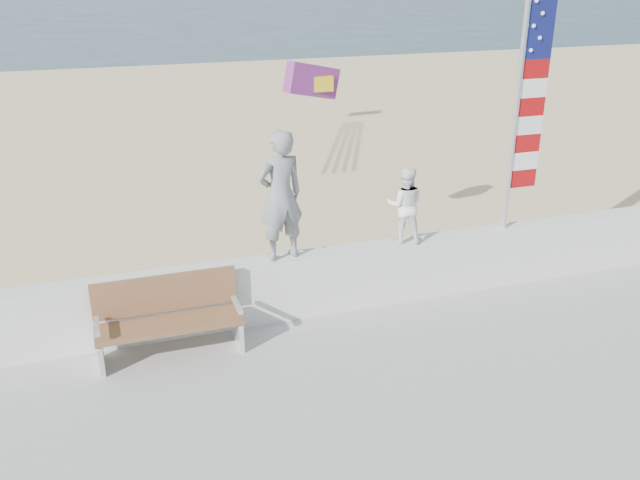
{
  "coord_description": "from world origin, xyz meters",
  "views": [
    {
      "loc": [
        -2.47,
        -6.15,
        4.79
      ],
      "look_at": [
        0.2,
        1.8,
        1.35
      ],
      "focal_mm": 38.0,
      "sensor_mm": 36.0,
      "label": 1
    }
  ],
  "objects_px": {
    "flag": "(525,100)",
    "child": "(405,205)",
    "adult": "(280,196)",
    "bench": "(168,316)"
  },
  "relations": [
    {
      "from": "child",
      "to": "adult",
      "type": "bearing_deg",
      "value": 22.76
    },
    {
      "from": "adult",
      "to": "flag",
      "type": "distance_m",
      "value": 3.74
    },
    {
      "from": "adult",
      "to": "child",
      "type": "height_order",
      "value": "adult"
    },
    {
      "from": "adult",
      "to": "flag",
      "type": "height_order",
      "value": "flag"
    },
    {
      "from": "child",
      "to": "bench",
      "type": "height_order",
      "value": "child"
    },
    {
      "from": "flag",
      "to": "child",
      "type": "bearing_deg",
      "value": 179.99
    },
    {
      "from": "bench",
      "to": "flag",
      "type": "xyz_separation_m",
      "value": [
        5.21,
        0.45,
        2.3
      ]
    },
    {
      "from": "child",
      "to": "flag",
      "type": "bearing_deg",
      "value": -157.25
    },
    {
      "from": "child",
      "to": "flag",
      "type": "relative_size",
      "value": 0.31
    },
    {
      "from": "bench",
      "to": "flag",
      "type": "height_order",
      "value": "flag"
    }
  ]
}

